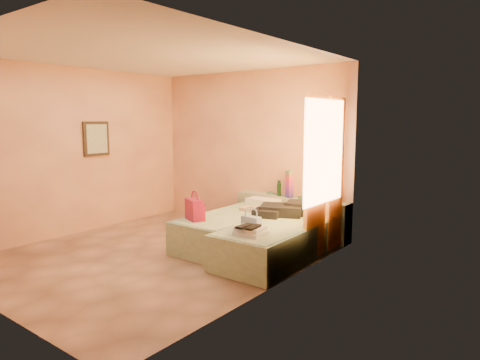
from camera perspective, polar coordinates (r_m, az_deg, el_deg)
The scene contains 16 objects.
ground at distance 6.39m, azimuth -10.93°, elevation -9.69°, with size 4.50×4.50×0.00m, color tan.
room_walls at distance 6.33m, azimuth -6.26°, elevation 6.71°, with size 4.02×4.51×2.81m.
headboard_ledge at distance 7.27m, azimuth 6.80°, elevation -4.76°, with size 2.05×0.30×0.65m, color gray.
bed_left at distance 6.65m, azimuth -0.68°, elevation -6.58°, with size 0.90×2.00×0.50m, color #ABC8A1.
bed_right at distance 6.01m, azimuth 5.06°, elevation -8.22°, with size 0.90×2.00×0.50m, color #ABC8A1.
water_bottle at distance 7.25m, azimuth 5.24°, elevation -1.15°, with size 0.07×0.07×0.25m, color #13361F.
rainbow_box at distance 7.10m, azimuth 6.62°, elevation -0.54°, with size 0.10×0.10×0.45m, color maroon.
small_dish at distance 7.47m, azimuth 4.09°, elevation -1.73°, with size 0.13×0.13×0.03m, color #519671.
green_book at distance 7.07m, azimuth 8.51°, elevation -2.36°, with size 0.17×0.12×0.03m, color #294C36.
flower_vase at distance 6.86m, azimuth 12.80°, elevation -1.91°, with size 0.18×0.18×0.24m, color silver.
magenta_handbag at distance 6.18m, azimuth -6.03°, elevation -3.92°, with size 0.33×0.18×0.31m, color maroon.
khaki_garment at distance 6.80m, azimuth 1.50°, elevation -3.86°, with size 0.31×0.25×0.05m, color tan.
clothes_pile at distance 6.47m, azimuth 5.93°, elevation -3.88°, with size 0.66×0.66×0.20m, color black.
blue_handbag at distance 5.67m, azimuth 1.48°, elevation -5.69°, with size 0.26×0.11×0.17m, color #3A5B8B.
towel_stack at distance 5.38m, azimuth 1.43°, elevation -6.81°, with size 0.35×0.30×0.10m, color white.
sandal_pair at distance 5.32m, azimuth 1.09°, elevation -6.26°, with size 0.20×0.27×0.03m, color black.
Camera 1 is at (4.58, -4.01, 1.92)m, focal length 32.00 mm.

